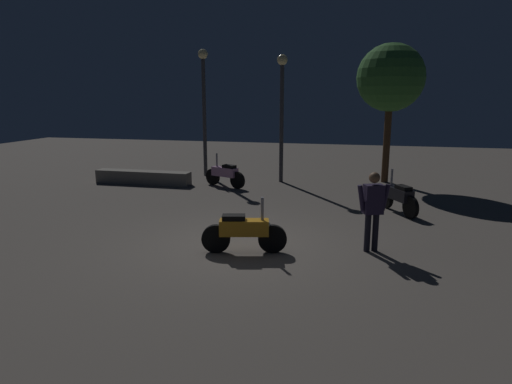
% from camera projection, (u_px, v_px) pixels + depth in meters
% --- Properties ---
extents(ground_plane, '(40.00, 40.00, 0.00)m').
position_uv_depth(ground_plane, '(236.00, 245.00, 9.13)').
color(ground_plane, '#605951').
extents(motorcycle_orange_foreground, '(1.64, 0.51, 1.11)m').
position_uv_depth(motorcycle_orange_foreground, '(244.00, 231.00, 8.62)').
color(motorcycle_orange_foreground, black).
rests_on(motorcycle_orange_foreground, ground_plane).
extents(motorcycle_pink_parked_left, '(1.56, 0.77, 1.11)m').
position_uv_depth(motorcycle_pink_parked_left, '(225.00, 174.00, 14.90)').
color(motorcycle_pink_parked_left, black).
rests_on(motorcycle_pink_parked_left, ground_plane).
extents(motorcycle_black_parked_right, '(0.91, 1.49, 1.11)m').
position_uv_depth(motorcycle_black_parked_right, '(398.00, 197.00, 11.56)').
color(motorcycle_black_parked_right, black).
rests_on(motorcycle_black_parked_right, ground_plane).
extents(person_rider_beside, '(0.65, 0.35, 1.58)m').
position_uv_depth(person_rider_beside, '(373.00, 205.00, 8.59)').
color(person_rider_beside, black).
rests_on(person_rider_beside, ground_plane).
extents(streetlamp_near, '(0.36, 0.36, 4.66)m').
position_uv_depth(streetlamp_near, '(204.00, 96.00, 16.49)').
color(streetlamp_near, '#38383D').
rests_on(streetlamp_near, ground_plane).
extents(streetlamp_far, '(0.36, 0.36, 4.36)m').
position_uv_depth(streetlamp_far, '(282.00, 101.00, 15.27)').
color(streetlamp_far, '#38383D').
rests_on(streetlamp_far, ground_plane).
extents(tree_left_bg, '(2.28, 2.28, 4.74)m').
position_uv_depth(tree_left_bg, '(391.00, 78.00, 15.07)').
color(tree_left_bg, '#4C331E').
rests_on(tree_left_bg, ground_plane).
extents(planter_wall_low, '(3.40, 0.50, 0.45)m').
position_uv_depth(planter_wall_low, '(143.00, 177.00, 15.46)').
color(planter_wall_low, gray).
rests_on(planter_wall_low, ground_plane).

